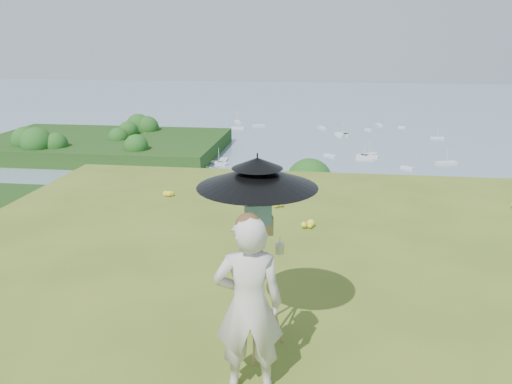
# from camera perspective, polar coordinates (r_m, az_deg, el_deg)

# --- Properties ---
(ground) EXTENTS (14.00, 14.00, 0.00)m
(ground) POSITION_cam_1_polar(r_m,az_deg,el_deg) (5.90, 16.00, -15.48)
(ground) COLOR #52671D
(ground) RESTS_ON ground
(shoreline_tier) EXTENTS (170.00, 28.00, 8.00)m
(shoreline_tier) POSITION_cam_1_polar(r_m,az_deg,el_deg) (88.99, 7.52, -9.22)
(shoreline_tier) COLOR #665D51
(shoreline_tier) RESTS_ON bay_water
(bay_water) EXTENTS (700.00, 700.00, 0.00)m
(bay_water) POSITION_cam_1_polar(r_m,az_deg,el_deg) (247.73, 7.82, 8.24)
(bay_water) COLOR #708DA1
(bay_water) RESTS_ON ground
(peninsula) EXTENTS (90.00, 60.00, 12.00)m
(peninsula) POSITION_cam_1_polar(r_m,az_deg,el_deg) (179.15, -17.05, 5.94)
(peninsula) COLOR #14380F
(peninsula) RESTS_ON bay_water
(slope_trees) EXTENTS (110.00, 50.00, 6.00)m
(slope_trees) POSITION_cam_1_polar(r_m,az_deg,el_deg) (43.85, 8.20, -7.56)
(slope_trees) COLOR #1F4E17
(slope_trees) RESTS_ON forest_slope
(harbor_town) EXTENTS (110.00, 22.00, 5.00)m
(harbor_town) POSITION_cam_1_polar(r_m,az_deg,el_deg) (86.33, 7.69, -5.34)
(harbor_town) COLOR beige
(harbor_town) RESTS_ON shoreline_tier
(moored_boats) EXTENTS (140.00, 140.00, 0.70)m
(moored_boats) POSITION_cam_1_polar(r_m,az_deg,el_deg) (170.35, 3.55, 4.52)
(moored_boats) COLOR silver
(moored_boats) RESTS_ON bay_water
(wildflowers) EXTENTS (10.00, 10.50, 0.12)m
(wildflowers) POSITION_cam_1_polar(r_m,az_deg,el_deg) (6.08, 15.72, -13.75)
(wildflowers) COLOR yellow
(wildflowers) RESTS_ON ground
(painter) EXTENTS (0.68, 0.50, 1.70)m
(painter) POSITION_cam_1_polar(r_m,az_deg,el_deg) (4.53, -0.84, -12.84)
(painter) COLOR beige
(painter) RESTS_ON ground
(field_easel) EXTENTS (0.73, 0.73, 1.60)m
(field_easel) POSITION_cam_1_polar(r_m,az_deg,el_deg) (5.09, 0.16, -9.94)
(field_easel) COLOR olive
(field_easel) RESTS_ON ground
(sun_umbrella) EXTENTS (1.44, 1.44, 0.78)m
(sun_umbrella) POSITION_cam_1_polar(r_m,az_deg,el_deg) (4.78, 0.15, -0.08)
(sun_umbrella) COLOR black
(sun_umbrella) RESTS_ON field_easel
(painter_cap) EXTENTS (0.24, 0.28, 0.10)m
(painter_cap) POSITION_cam_1_polar(r_m,az_deg,el_deg) (4.19, -0.88, -3.29)
(painter_cap) COLOR #E47D83
(painter_cap) RESTS_ON painter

